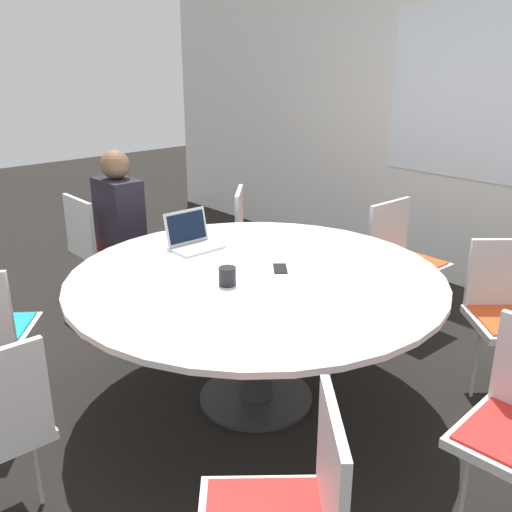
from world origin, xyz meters
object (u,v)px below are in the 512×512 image
(chair_6, at_px, (402,253))
(chair_7, at_px, (256,235))
(cell_phone, at_px, (280,268))
(person_0, at_px, (122,221))
(chair_0, at_px, (98,241))
(laptop, at_px, (192,238))
(chair_5, at_px, (511,306))
(chair_3, at_px, (288,511))
(coffee_cup, at_px, (227,276))

(chair_6, height_order, chair_7, same)
(cell_phone, bearing_deg, person_0, -175.80)
(chair_0, distance_m, laptop, 1.16)
(chair_5, height_order, cell_phone, chair_5)
(chair_3, distance_m, laptop, 1.91)
(chair_3, height_order, chair_7, same)
(chair_7, xyz_separation_m, laptop, (0.47, -0.93, 0.28))
(chair_6, distance_m, person_0, 1.98)
(chair_5, height_order, chair_7, same)
(chair_0, bearing_deg, chair_3, -15.50)
(chair_5, relative_size, person_0, 0.71)
(chair_3, bearing_deg, person_0, 21.47)
(chair_7, distance_m, laptop, 1.08)
(chair_7, bearing_deg, chair_0, -79.15)
(chair_0, height_order, chair_3, same)
(chair_0, distance_m, coffee_cup, 1.75)
(laptop, bearing_deg, chair_7, 27.53)
(chair_0, distance_m, chair_6, 2.20)
(chair_0, height_order, coffee_cup, chair_0)
(chair_3, xyz_separation_m, chair_5, (-0.24, 1.96, 0.00))
(chair_6, distance_m, coffee_cup, 1.63)
(chair_3, bearing_deg, chair_6, -22.37)
(chair_5, bearing_deg, cell_phone, -0.08)
(chair_3, distance_m, chair_7, 2.80)
(chair_0, bearing_deg, cell_phone, 6.96)
(chair_0, xyz_separation_m, chair_5, (2.57, 1.15, 0.00))
(person_0, relative_size, cell_phone, 8.05)
(chair_0, distance_m, chair_5, 2.81)
(chair_0, xyz_separation_m, laptop, (1.13, 0.05, 0.28))
(chair_0, distance_m, cell_phone, 1.76)
(chair_3, bearing_deg, chair_0, 24.51)
(chair_0, distance_m, person_0, 0.32)
(coffee_cup, bearing_deg, chair_3, -31.15)
(laptop, xyz_separation_m, cell_phone, (0.61, 0.14, -0.05))
(chair_5, xyz_separation_m, chair_7, (-1.91, -0.17, 0.00))
(person_0, bearing_deg, laptop, -1.00)
(chair_3, xyz_separation_m, person_0, (-2.57, 0.90, 0.19))
(chair_0, height_order, laptop, laptop)
(laptop, bearing_deg, coffee_cup, -108.97)
(chair_0, height_order, person_0, person_0)
(chair_3, relative_size, coffee_cup, 9.48)
(chair_3, relative_size, chair_7, 1.00)
(chair_0, height_order, chair_6, same)
(chair_7, relative_size, cell_phone, 5.75)
(coffee_cup, bearing_deg, chair_6, 92.07)
(laptop, height_order, cell_phone, laptop)
(chair_6, height_order, person_0, person_0)
(cell_phone, bearing_deg, chair_3, -43.17)
(chair_6, relative_size, coffee_cup, 9.48)
(chair_5, bearing_deg, person_0, -24.35)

